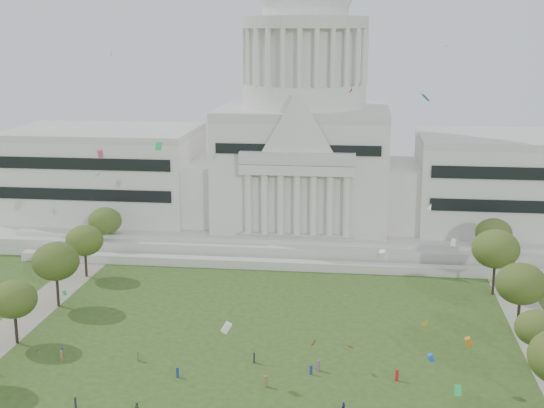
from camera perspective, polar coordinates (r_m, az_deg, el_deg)
capitol at (r=201.25m, az=2.41°, el=3.89°), size 160.00×64.50×91.30m
row_tree_l_3 at (r=140.51m, az=-18.87°, el=-6.80°), size 8.12×8.12×11.55m
row_tree_r_3 at (r=131.02m, az=19.29°, el=-8.81°), size 7.01×7.01×9.98m
row_tree_l_4 at (r=156.07m, az=-15.97°, el=-4.17°), size 9.29×9.29×13.21m
row_tree_r_4 at (r=144.66m, az=18.23°, el=-5.73°), size 9.19×9.19×13.06m
row_tree_l_5 at (r=173.26m, az=-13.93°, el=-2.69°), size 8.33×8.33×11.85m
row_tree_r_5 at (r=163.18m, az=16.50°, el=-3.26°), size 9.82×9.82×13.96m
row_tree_l_6 at (r=190.27m, az=-12.47°, el=-1.26°), size 8.19×8.19×11.64m
row_tree_r_6 at (r=181.01m, az=16.35°, el=-2.13°), size 8.42×8.42×11.97m
person_8 at (r=114.60m, az=-10.15°, el=-14.89°), size 1.00×0.77×1.82m
person_10 at (r=113.52m, az=5.40°, el=-15.03°), size 0.93×1.17×1.76m
distant_crowd at (r=115.89m, az=-8.84°, el=-14.52°), size 64.61×36.48×1.87m
kite_swarm at (r=97.88m, az=-0.68°, el=-1.32°), size 97.48×94.23×65.35m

